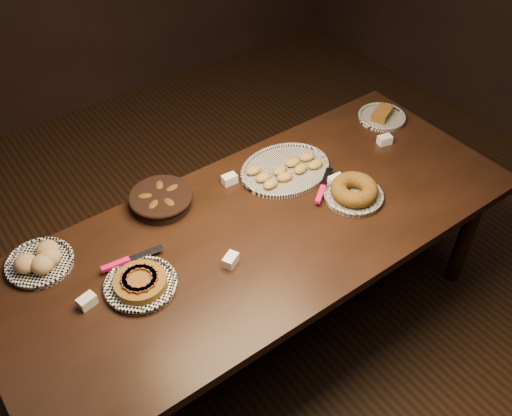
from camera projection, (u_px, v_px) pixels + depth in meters
ground at (261, 325)px, 3.03m from camera, size 5.00×5.00×0.00m
buffet_table at (262, 237)px, 2.57m from camera, size 2.40×1.00×0.75m
apple_tart_plate at (140, 283)px, 2.26m from camera, size 0.31×0.31×0.06m
madeleine_platter at (285, 170)px, 2.77m from camera, size 0.46×0.37×0.05m
bundt_cake_plate at (354, 192)px, 2.63m from camera, size 0.33×0.36×0.09m
croissant_basket at (161, 199)px, 2.59m from camera, size 0.32×0.32×0.07m
bread_roll_plate at (41, 260)px, 2.33m from camera, size 0.28×0.28×0.09m
loaf_plate at (382, 116)px, 3.10m from camera, size 0.26×0.26×0.06m
tent_cards at (263, 206)px, 2.58m from camera, size 1.75×0.49×0.04m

